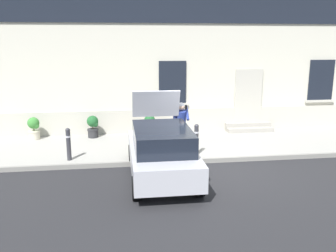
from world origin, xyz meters
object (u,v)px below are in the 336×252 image
(hatchback_car_silver, at_px, (162,151))
(planter_terracotta, at_px, (150,125))
(person_on_phone, at_px, (181,124))
(planter_cream, at_px, (34,128))
(planter_charcoal, at_px, (93,126))
(bollard_far_left, at_px, (68,143))
(bollard_near_person, at_px, (196,138))

(hatchback_car_silver, xyz_separation_m, planter_terracotta, (0.02, 4.10, -0.19))
(person_on_phone, xyz_separation_m, planter_cream, (-5.24, 2.49, -0.54))
(planter_cream, xyz_separation_m, planter_charcoal, (2.21, 0.00, 0.00))
(bollard_far_left, xyz_separation_m, planter_terracotta, (2.79, 2.58, -0.11))
(bollard_near_person, height_order, bollard_far_left, same)
(bollard_near_person, distance_m, person_on_phone, 0.69)
(bollard_near_person, xyz_separation_m, person_on_phone, (-0.48, 0.24, 0.43))
(planter_cream, xyz_separation_m, planter_terracotta, (4.42, -0.15, 0.00))
(hatchback_car_silver, bearing_deg, bollard_far_left, 151.12)
(bollard_far_left, height_order, planter_cream, bollard_far_left)
(bollard_far_left, bearing_deg, planter_charcoal, 78.06)
(hatchback_car_silver, relative_size, planter_charcoal, 4.73)
(bollard_near_person, relative_size, planter_charcoal, 1.22)
(planter_cream, height_order, planter_terracotta, same)
(person_on_phone, bearing_deg, planter_terracotta, 95.64)
(planter_charcoal, bearing_deg, person_on_phone, -39.42)
(person_on_phone, bearing_deg, hatchback_car_silver, -129.22)
(bollard_near_person, height_order, planter_charcoal, bollard_near_person)
(bollard_far_left, relative_size, planter_cream, 1.22)
(bollard_near_person, relative_size, bollard_far_left, 1.00)
(planter_cream, bearing_deg, bollard_near_person, -25.53)
(person_on_phone, height_order, planter_charcoal, person_on_phone)
(bollard_near_person, bearing_deg, hatchback_car_silver, -131.06)
(hatchback_car_silver, distance_m, planter_cream, 6.12)
(bollard_far_left, xyz_separation_m, planter_charcoal, (0.58, 2.73, -0.11))
(hatchback_car_silver, distance_m, planter_charcoal, 4.79)
(bollard_near_person, distance_m, planter_terracotta, 2.89)
(person_on_phone, bearing_deg, bollard_near_person, -40.54)
(person_on_phone, relative_size, planter_terracotta, 2.02)
(person_on_phone, height_order, planter_terracotta, person_on_phone)
(planter_cream, distance_m, planter_charcoal, 2.21)
(person_on_phone, bearing_deg, planter_charcoal, 126.86)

